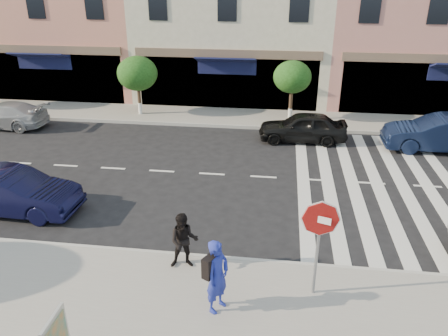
% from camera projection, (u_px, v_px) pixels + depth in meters
% --- Properties ---
extents(ground, '(120.00, 120.00, 0.00)m').
position_uv_depth(ground, '(191.00, 229.00, 13.32)').
color(ground, black).
rests_on(ground, ground).
extents(sidewalk_near, '(60.00, 4.50, 0.15)m').
position_uv_depth(sidewalk_near, '(158.00, 315.00, 9.90)').
color(sidewalk_near, gray).
rests_on(sidewalk_near, ground).
extents(sidewalk_far, '(60.00, 3.00, 0.15)m').
position_uv_depth(sidewalk_far, '(233.00, 117.00, 23.22)').
color(sidewalk_far, gray).
rests_on(sidewalk_far, ground).
extents(building_centre, '(11.00, 9.00, 11.00)m').
position_uv_depth(building_centre, '(237.00, 1.00, 26.46)').
color(building_centre, beige).
rests_on(building_centre, ground).
extents(street_tree_wb, '(2.10, 2.10, 3.06)m').
position_uv_depth(street_tree_wb, '(137.00, 74.00, 22.72)').
color(street_tree_wb, '#473323').
rests_on(street_tree_wb, sidewalk_far).
extents(street_tree_c, '(1.90, 1.90, 3.04)m').
position_uv_depth(street_tree_c, '(292.00, 77.00, 21.73)').
color(street_tree_c, '#473323').
rests_on(street_tree_c, sidewalk_far).
extents(stop_sign, '(0.84, 0.33, 2.50)m').
position_uv_depth(stop_sign, '(320.00, 228.00, 9.72)').
color(stop_sign, gray).
rests_on(stop_sign, sidewalk_near).
extents(photographer, '(0.68, 0.78, 1.79)m').
position_uv_depth(photographer, '(217.00, 276.00, 9.62)').
color(photographer, navy).
rests_on(photographer, sidewalk_near).
extents(walker, '(0.84, 0.71, 1.54)m').
position_uv_depth(walker, '(184.00, 241.00, 11.10)').
color(walker, black).
rests_on(walker, sidewalk_near).
extents(car_near_mid, '(4.37, 1.67, 1.42)m').
position_uv_depth(car_near_mid, '(12.00, 192.00, 14.01)').
color(car_near_mid, black).
rests_on(car_near_mid, ground).
extents(car_far_left, '(4.39, 1.95, 1.25)m').
position_uv_depth(car_far_left, '(5.00, 115.00, 21.78)').
color(car_far_left, '#9A9A9F').
rests_on(car_far_left, ground).
extents(car_far_mid, '(4.01, 1.72, 1.35)m').
position_uv_depth(car_far_mid, '(303.00, 127.00, 19.96)').
color(car_far_mid, black).
rests_on(car_far_mid, ground).
extents(car_far_right, '(4.72, 1.70, 1.55)m').
position_uv_depth(car_far_right, '(440.00, 134.00, 18.85)').
color(car_far_right, black).
rests_on(car_far_right, ground).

